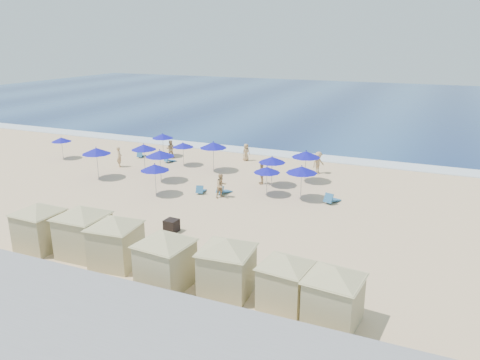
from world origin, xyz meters
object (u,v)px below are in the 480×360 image
cabana_0 (39,220)px  cabana_4 (227,259)px  cabana_6 (334,288)px  beachgoer_0 (119,157)px  cabana_1 (83,224)px  beachgoer_3 (318,163)px  umbrella_5 (160,153)px  umbrella_3 (144,147)px  umbrella_0 (61,140)px  umbrella_4 (183,145)px  cabana_5 (286,274)px  umbrella_9 (306,154)px  beachgoer_4 (246,152)px  beachgoer_2 (262,174)px  trash_bin (172,226)px  umbrella_11 (302,170)px  beachgoer_5 (221,186)px  umbrella_1 (96,151)px  umbrella_10 (267,170)px  beachgoer_1 (171,149)px  umbrella_7 (213,145)px  umbrella_8 (272,160)px  umbrella_2 (163,136)px  cabana_2 (115,234)px  umbrella_6 (155,167)px  cabana_3 (165,252)px

cabana_0 → cabana_4: (10.93, -0.14, 0.02)m
cabana_0 → cabana_6: bearing=-2.1°
beachgoer_0 → cabana_1: bearing=164.9°
cabana_6 → beachgoer_3: 21.30m
umbrella_5 → beachgoer_0: size_ratio=1.44×
cabana_4 → umbrella_3: (-14.60, 14.87, 0.43)m
umbrella_0 → beachgoer_0: bearing=-2.3°
umbrella_3 → umbrella_4: bearing=55.1°
cabana_1 → cabana_6: (13.00, -0.86, -0.15)m
cabana_5 → beachgoer_3: bearing=100.8°
umbrella_9 → umbrella_4: bearing=177.7°
beachgoer_0 → beachgoer_4: 11.14m
cabana_4 → beachgoer_2: 16.08m
umbrella_3 → trash_bin: bearing=-48.8°
umbrella_9 → beachgoer_3: size_ratio=1.38×
umbrella_11 → cabana_6: bearing=-68.6°
trash_bin → beachgoer_5: 6.58m
umbrella_1 → umbrella_3: umbrella_1 is taller
cabana_1 → umbrella_0: cabana_1 is taller
trash_bin → umbrella_10: 8.86m
beachgoer_0 → beachgoer_1: size_ratio=1.06×
cabana_0 → umbrella_7: (1.59, 17.07, 0.62)m
umbrella_8 → umbrella_10: (0.43, -2.22, -0.16)m
umbrella_1 → beachgoer_0: bearing=99.5°
beachgoer_0 → beachgoer_4: beachgoer_0 is taller
umbrella_3 → umbrella_5: size_ratio=0.93×
umbrella_2 → umbrella_10: (12.84, -6.66, -0.08)m
cabana_2 → cabana_6: cabana_2 is taller
cabana_5 → umbrella_4: (-15.21, 17.75, 0.37)m
cabana_4 → umbrella_4: 21.78m
umbrella_6 → cabana_1: bearing=-78.0°
trash_bin → beachgoer_4: bearing=101.8°
cabana_0 → umbrella_9: bearing=61.3°
umbrella_3 → beachgoer_2: bearing=3.3°
cabana_3 → beachgoer_5: cabana_3 is taller
umbrella_0 → beachgoer_1: (8.96, 4.23, -0.95)m
beachgoer_2 → umbrella_11: bearing=20.7°
umbrella_10 → beachgoer_1: (-11.94, 6.49, -1.03)m
cabana_2 → umbrella_8: 15.34m
beachgoer_1 → umbrella_11: bearing=138.6°
umbrella_8 → beachgoer_5: 4.72m
umbrella_9 → beachgoer_3: (0.33, 2.69, -1.27)m
trash_bin → cabana_2: size_ratio=0.16×
cabana_6 → umbrella_9: bearing=109.3°
beachgoer_4 → umbrella_9: bearing=-88.5°
cabana_6 → umbrella_9: (-6.23, 17.77, 0.65)m
umbrella_7 → umbrella_9: size_ratio=1.02×
umbrella_10 → cabana_5: bearing=-66.4°
umbrella_2 → umbrella_11: (15.31, -6.55, 0.18)m
beachgoer_1 → umbrella_6: bearing=98.7°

